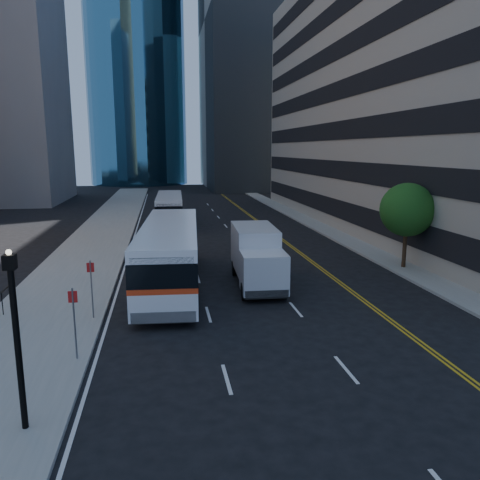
# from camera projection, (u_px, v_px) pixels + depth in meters

# --- Properties ---
(ground) EXTENTS (160.00, 160.00, 0.00)m
(ground) POSITION_uv_depth(u_px,v_px,m) (297.00, 326.00, 19.30)
(ground) COLOR black
(ground) RESTS_ON ground
(sidewalk_west) EXTENTS (5.00, 90.00, 0.15)m
(sidewalk_west) POSITION_uv_depth(u_px,v_px,m) (106.00, 230.00, 41.82)
(sidewalk_west) COLOR gray
(sidewalk_west) RESTS_ON ground
(sidewalk_east) EXTENTS (2.00, 90.00, 0.15)m
(sidewalk_east) POSITION_uv_depth(u_px,v_px,m) (315.00, 225.00, 44.94)
(sidewalk_east) COLOR gray
(sidewalk_east) RESTS_ON ground
(office_tower_north) EXTENTS (30.00, 28.00, 60.00)m
(office_tower_north) POSITION_uv_depth(u_px,v_px,m) (286.00, 23.00, 86.19)
(office_tower_north) COLOR gray
(office_tower_north) RESTS_ON ground
(street_tree) EXTENTS (3.20, 3.20, 5.10)m
(street_tree) POSITION_uv_depth(u_px,v_px,m) (407.00, 210.00, 27.80)
(street_tree) COLOR #332114
(street_tree) RESTS_ON sidewalk_east
(lamp_post) EXTENTS (0.28, 0.28, 4.56)m
(lamp_post) POSITION_uv_depth(u_px,v_px,m) (16.00, 333.00, 11.53)
(lamp_post) COLOR black
(lamp_post) RESTS_ON sidewalk_west
(bus_front) EXTENTS (3.63, 13.04, 3.32)m
(bus_front) POSITION_uv_depth(u_px,v_px,m) (170.00, 253.00, 24.64)
(bus_front) COLOR white
(bus_front) RESTS_ON ground
(bus_rear) EXTENTS (2.69, 11.00, 2.82)m
(bus_rear) POSITION_uv_depth(u_px,v_px,m) (170.00, 208.00, 45.61)
(bus_rear) COLOR white
(bus_rear) RESTS_ON ground
(box_truck) EXTENTS (2.50, 6.48, 3.05)m
(box_truck) POSITION_uv_depth(u_px,v_px,m) (257.00, 256.00, 24.87)
(box_truck) COLOR silver
(box_truck) RESTS_ON ground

